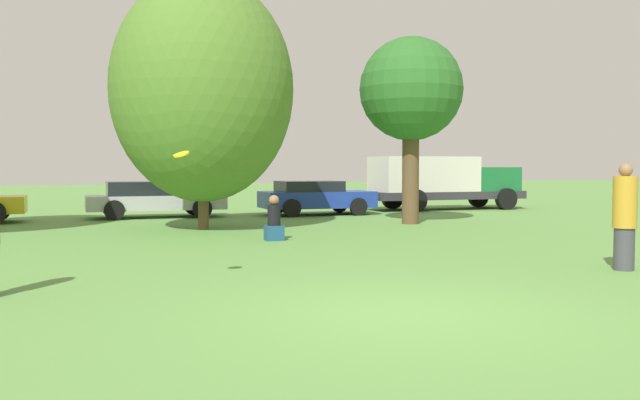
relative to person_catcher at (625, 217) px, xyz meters
The scene contains 9 objects.
ground_plane 5.20m from the person_catcher, 162.66° to the right, with size 120.00×120.00×0.00m, color #5B8E42.
person_catcher is the anchor object (origin of this frame).
frisbee 7.05m from the person_catcher, 169.00° to the left, with size 0.23×0.23×0.13m.
bystander_sitting 7.45m from the person_catcher, 120.43° to the left, with size 0.39×0.33×1.03m.
tree_1 11.14m from the person_catcher, 115.38° to the left, with size 4.80×4.80×6.69m.
tree_2 9.80m from the person_catcher, 81.45° to the left, with size 3.00×3.00×5.43m.
parked_car_silver 15.52m from the person_catcher, 109.46° to the left, with size 4.49×2.01×1.18m.
parked_car_blue 13.78m from the person_catcher, 89.00° to the left, with size 3.92×2.06×1.17m.
delivery_truck_green 15.80m from the person_catcher, 68.06° to the left, with size 6.39×2.46×2.05m.
Camera 1 is at (-3.88, -6.79, 1.67)m, focal length 38.72 mm.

